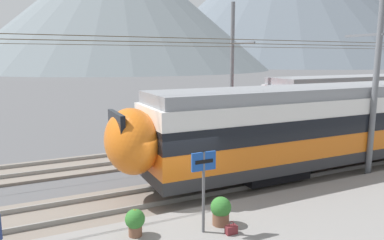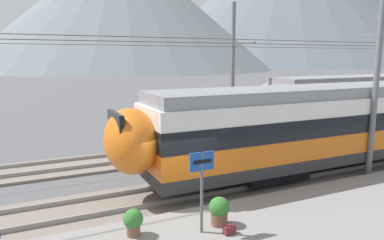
{
  "view_description": "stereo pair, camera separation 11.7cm",
  "coord_description": "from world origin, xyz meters",
  "px_view_note": "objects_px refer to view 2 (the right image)",
  "views": [
    {
      "loc": [
        -4.49,
        -10.56,
        5.08
      ],
      "look_at": [
        2.25,
        3.61,
        2.33
      ],
      "focal_mm": 33.66,
      "sensor_mm": 36.0,
      "label": 1
    },
    {
      "loc": [
        -4.39,
        -10.61,
        5.08
      ],
      "look_at": [
        2.25,
        3.61,
        2.33
      ],
      "focal_mm": 33.66,
      "sensor_mm": 36.0,
      "label": 2
    }
  ],
  "objects_px": {
    "catenary_mast_mid": "(374,81)",
    "catenary_mast_far_side": "(234,70)",
    "potted_plant_by_shelter": "(219,210)",
    "potted_plant_platform_edge": "(133,220)",
    "handbag_near_sign": "(229,230)",
    "platform_sign": "(202,174)"
  },
  "relations": [
    {
      "from": "catenary_mast_mid",
      "to": "catenary_mast_far_side",
      "type": "xyz_separation_m",
      "value": [
        -1.24,
        8.82,
        0.18
      ]
    },
    {
      "from": "potted_plant_by_shelter",
      "to": "catenary_mast_far_side",
      "type": "bearing_deg",
      "value": 56.86
    },
    {
      "from": "potted_plant_platform_edge",
      "to": "potted_plant_by_shelter",
      "type": "height_order",
      "value": "potted_plant_by_shelter"
    },
    {
      "from": "handbag_near_sign",
      "to": "potted_plant_platform_edge",
      "type": "relative_size",
      "value": 0.49
    },
    {
      "from": "catenary_mast_far_side",
      "to": "handbag_near_sign",
      "type": "distance_m",
      "value": 13.78
    },
    {
      "from": "catenary_mast_mid",
      "to": "handbag_near_sign",
      "type": "height_order",
      "value": "catenary_mast_mid"
    },
    {
      "from": "catenary_mast_far_side",
      "to": "platform_sign",
      "type": "relative_size",
      "value": 18.73
    },
    {
      "from": "potted_plant_platform_edge",
      "to": "potted_plant_by_shelter",
      "type": "xyz_separation_m",
      "value": [
        2.38,
        -0.41,
        0.02
      ]
    },
    {
      "from": "platform_sign",
      "to": "potted_plant_platform_edge",
      "type": "relative_size",
      "value": 3.04
    },
    {
      "from": "handbag_near_sign",
      "to": "potted_plant_by_shelter",
      "type": "relative_size",
      "value": 0.44
    },
    {
      "from": "catenary_mast_far_side",
      "to": "potted_plant_by_shelter",
      "type": "relative_size",
      "value": 51.48
    },
    {
      "from": "catenary_mast_mid",
      "to": "catenary_mast_far_side",
      "type": "height_order",
      "value": "catenary_mast_far_side"
    },
    {
      "from": "catenary_mast_far_side",
      "to": "potted_plant_platform_edge",
      "type": "relative_size",
      "value": 56.98
    },
    {
      "from": "catenary_mast_mid",
      "to": "handbag_near_sign",
      "type": "xyz_separation_m",
      "value": [
        -8.22,
        -2.43,
        -3.64
      ]
    },
    {
      "from": "catenary_mast_far_side",
      "to": "catenary_mast_mid",
      "type": "bearing_deg",
      "value": -81.98
    },
    {
      "from": "catenary_mast_mid",
      "to": "platform_sign",
      "type": "height_order",
      "value": "catenary_mast_mid"
    },
    {
      "from": "platform_sign",
      "to": "potted_plant_by_shelter",
      "type": "xyz_separation_m",
      "value": [
        0.65,
        0.18,
        -1.2
      ]
    },
    {
      "from": "catenary_mast_far_side",
      "to": "platform_sign",
      "type": "distance_m",
      "value": 13.44
    },
    {
      "from": "platform_sign",
      "to": "handbag_near_sign",
      "type": "bearing_deg",
      "value": -33.21
    },
    {
      "from": "potted_plant_platform_edge",
      "to": "catenary_mast_far_side",
      "type": "bearing_deg",
      "value": 47.64
    },
    {
      "from": "potted_plant_platform_edge",
      "to": "potted_plant_by_shelter",
      "type": "relative_size",
      "value": 0.9
    },
    {
      "from": "catenary_mast_mid",
      "to": "catenary_mast_far_side",
      "type": "bearing_deg",
      "value": 98.02
    }
  ]
}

